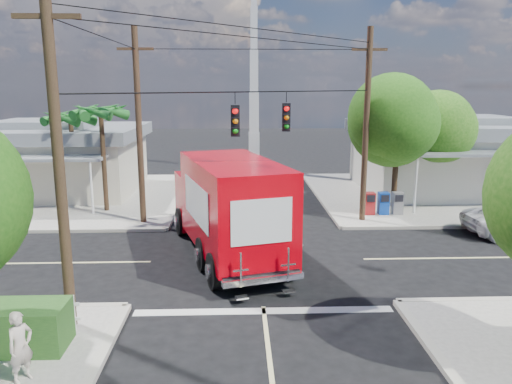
{
  "coord_description": "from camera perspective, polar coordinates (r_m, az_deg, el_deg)",
  "views": [
    {
      "loc": [
        -0.71,
        -17.7,
        6.38
      ],
      "look_at": [
        0.0,
        2.0,
        2.2
      ],
      "focal_mm": 35.0,
      "sensor_mm": 36.0,
      "label": 1
    }
  ],
  "objects": [
    {
      "name": "ground",
      "position": [
        18.83,
        0.22,
        -7.83
      ],
      "size": [
        120.0,
        120.0,
        0.0
      ],
      "primitive_type": "plane",
      "color": "black",
      "rests_on": "ground"
    },
    {
      "name": "sidewalk_ne",
      "position": [
        31.48,
        19.58,
        -0.3
      ],
      "size": [
        14.12,
        14.12,
        0.14
      ],
      "color": "gray",
      "rests_on": "ground"
    },
    {
      "name": "sidewalk_nw",
      "position": [
        30.98,
        -21.18,
        -0.6
      ],
      "size": [
        14.12,
        14.12,
        0.14
      ],
      "color": "gray",
      "rests_on": "ground"
    },
    {
      "name": "road_markings",
      "position": [
        17.45,
        0.42,
        -9.45
      ],
      "size": [
        32.0,
        32.0,
        0.01
      ],
      "color": "beige",
      "rests_on": "ground"
    },
    {
      "name": "building_ne",
      "position": [
        32.73,
        21.81,
        3.98
      ],
      "size": [
        11.8,
        10.2,
        4.5
      ],
      "color": "beige",
      "rests_on": "sidewalk_ne"
    },
    {
      "name": "building_nw",
      "position": [
        32.48,
        -22.44,
        3.7
      ],
      "size": [
        10.8,
        10.2,
        4.3
      ],
      "color": "beige",
      "rests_on": "sidewalk_nw"
    },
    {
      "name": "radio_tower",
      "position": [
        37.73,
        -0.23,
        10.84
      ],
      "size": [
        0.8,
        0.8,
        17.0
      ],
      "color": "silver",
      "rests_on": "ground"
    },
    {
      "name": "tree_ne_front",
      "position": [
        25.76,
        16.0,
        7.92
      ],
      "size": [
        4.21,
        4.14,
        6.66
      ],
      "color": "#422D1C",
      "rests_on": "sidewalk_ne"
    },
    {
      "name": "tree_ne_back",
      "position": [
        28.74,
        19.55,
        6.91
      ],
      "size": [
        3.77,
        3.66,
        5.82
      ],
      "color": "#422D1C",
      "rests_on": "sidewalk_ne"
    },
    {
      "name": "palm_nw_front",
      "position": [
        26.13,
        -17.32,
        8.5
      ],
      "size": [
        3.01,
        3.08,
        5.59
      ],
      "color": "#422D1C",
      "rests_on": "sidewalk_nw"
    },
    {
      "name": "palm_nw_back",
      "position": [
        28.16,
        -20.44,
        7.75
      ],
      "size": [
        3.01,
        3.08,
        5.19
      ],
      "color": "#422D1C",
      "rests_on": "sidewalk_nw"
    },
    {
      "name": "utility_poles",
      "position": [
        19.4,
        -4.67,
        6.89
      ],
      "size": [
        12.0,
        10.68,
        9.0
      ],
      "color": "#473321",
      "rests_on": "ground"
    },
    {
      "name": "vending_boxes",
      "position": [
        25.61,
        14.35,
        -1.25
      ],
      "size": [
        1.9,
        0.5,
        1.1
      ],
      "color": "maroon",
      "rests_on": "sidewalk_ne"
    },
    {
      "name": "delivery_truck",
      "position": [
        18.85,
        -3.22,
        -1.71
      ],
      "size": [
        4.89,
        9.13,
        3.8
      ],
      "color": "black",
      "rests_on": "ground"
    },
    {
      "name": "pedestrian",
      "position": [
        12.24,
        -25.31,
        -15.69
      ],
      "size": [
        0.63,
        0.69,
        1.58
      ],
      "primitive_type": "imported",
      "rotation": [
        0.0,
        0.0,
        1.01
      ],
      "color": "beige",
      "rests_on": "sidewalk_sw"
    }
  ]
}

